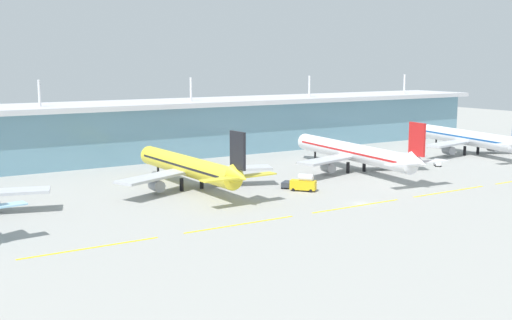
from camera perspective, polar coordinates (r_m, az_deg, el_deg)
ground_plane at (r=164.29m, az=9.46°, el=-3.88°), size 600.00×600.00×0.00m
terminal_building at (r=247.91m, az=-6.42°, el=2.98°), size 288.00×34.00×30.05m
airliner_near_middle at (r=179.98m, az=-6.07°, el=-0.60°), size 48.78×61.47×18.90m
airliner_far_middle at (r=209.77m, az=8.82°, el=0.69°), size 48.54×70.87×18.90m
airliner_farthest at (r=259.77m, az=18.72°, el=1.89°), size 47.98×60.33×18.90m
taxiway_stripe_west at (r=128.16m, az=-14.70°, el=-7.69°), size 28.00×0.70×0.04m
taxiway_stripe_mid_west at (r=141.48m, az=-1.39°, el=-5.83°), size 28.00×0.70×0.04m
taxiway_stripe_centre at (r=160.99m, az=9.09°, el=-4.13°), size 28.00×0.70×0.04m
taxiway_stripe_mid_east at (r=184.75m, az=17.07°, el=-2.73°), size 28.00×0.70×0.04m
baggage_cart at (r=227.75m, az=16.08°, el=-0.23°), size 3.65×3.95×2.48m
fuel_truck at (r=177.22m, az=4.34°, el=-2.10°), size 6.61×7.19×4.95m
pushback_tug at (r=181.54m, az=2.82°, el=-2.20°), size 4.92×4.65×1.85m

